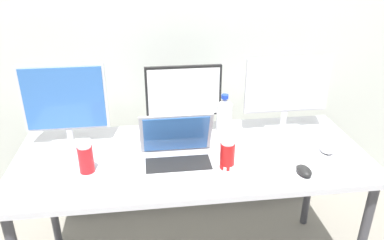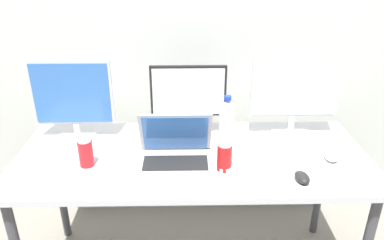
{
  "view_description": "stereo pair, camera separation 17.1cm",
  "coord_description": "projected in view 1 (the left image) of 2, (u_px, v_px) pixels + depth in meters",
  "views": [
    {
      "loc": [
        -0.2,
        -1.54,
        1.64
      ],
      "look_at": [
        0.0,
        0.0,
        0.92
      ],
      "focal_mm": 35.0,
      "sensor_mm": 36.0,
      "label": 1
    },
    {
      "loc": [
        -0.03,
        -1.55,
        1.64
      ],
      "look_at": [
        0.0,
        0.0,
        0.92
      ],
      "focal_mm": 35.0,
      "sensor_mm": 36.0,
      "label": 2
    }
  ],
  "objects": [
    {
      "name": "soda_can_near_keyboard",
      "position": [
        86.0,
        159.0,
        1.63
      ],
      "size": [
        0.07,
        0.07,
        0.13
      ],
      "color": "red",
      "rests_on": "work_desk"
    },
    {
      "name": "monitor_left",
      "position": [
        65.0,
        104.0,
        1.8
      ],
      "size": [
        0.4,
        0.19,
        0.41
      ],
      "color": "silver",
      "rests_on": "work_desk"
    },
    {
      "name": "work_desk",
      "position": [
        192.0,
        166.0,
        1.82
      ],
      "size": [
        1.67,
        0.7,
        0.74
      ],
      "color": "#424247",
      "rests_on": "ground"
    },
    {
      "name": "mouse_by_keyboard",
      "position": [
        304.0,
        171.0,
        1.62
      ],
      "size": [
        0.06,
        0.1,
        0.04
      ],
      "primitive_type": "ellipsoid",
      "rotation": [
        0.0,
        0.0,
        0.08
      ],
      "color": "black",
      "rests_on": "work_desk"
    },
    {
      "name": "mouse_by_laptop",
      "position": [
        327.0,
        148.0,
        1.8
      ],
      "size": [
        0.09,
        0.12,
        0.03
      ],
      "primitive_type": "ellipsoid",
      "rotation": [
        0.0,
        0.0,
        -0.28
      ],
      "color": "silver",
      "rests_on": "work_desk"
    },
    {
      "name": "soda_can_by_laptop",
      "position": [
        227.0,
        155.0,
        1.65
      ],
      "size": [
        0.07,
        0.07,
        0.13
      ],
      "color": "red",
      "rests_on": "work_desk"
    },
    {
      "name": "monitor_right",
      "position": [
        287.0,
        91.0,
        1.94
      ],
      "size": [
        0.45,
        0.19,
        0.4
      ],
      "color": "silver",
      "rests_on": "work_desk"
    },
    {
      "name": "water_bottle",
      "position": [
        224.0,
        121.0,
        1.85
      ],
      "size": [
        0.08,
        0.08,
        0.26
      ],
      "color": "silver",
      "rests_on": "work_desk"
    },
    {
      "name": "monitor_center",
      "position": [
        184.0,
        99.0,
        1.9
      ],
      "size": [
        0.38,
        0.19,
        0.37
      ],
      "color": "black",
      "rests_on": "work_desk"
    },
    {
      "name": "keyboard_main",
      "position": [
        261.0,
        160.0,
        1.72
      ],
      "size": [
        0.37,
        0.15,
        0.02
      ],
      "primitive_type": "cube",
      "rotation": [
        0.0,
        0.0,
        -0.06
      ],
      "color": "white",
      "rests_on": "work_desk"
    },
    {
      "name": "wall_back",
      "position": [
        178.0,
        14.0,
        2.08
      ],
      "size": [
        7.0,
        0.08,
        2.6
      ],
      "primitive_type": "cube",
      "color": "silver",
      "rests_on": "ground"
    },
    {
      "name": "laptop_silver",
      "position": [
        177.0,
        152.0,
        1.69
      ],
      "size": [
        0.33,
        0.24,
        0.24
      ],
      "color": "#B7B7BC",
      "rests_on": "work_desk"
    }
  ]
}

